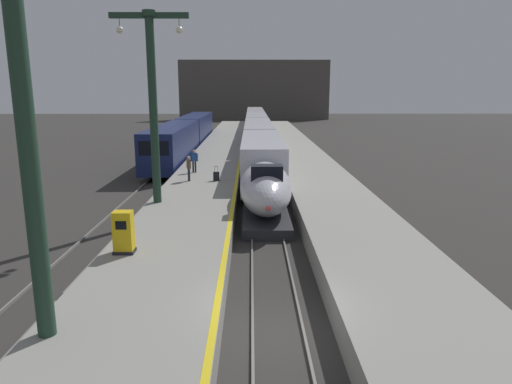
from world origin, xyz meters
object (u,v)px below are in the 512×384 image
(passenger_mid_platform, at_px, (194,159))
(rolling_suitcase, at_px, (216,176))
(regional_train_adjacent, at_px, (187,134))
(ticket_machine_yellow, at_px, (124,234))
(passenger_near_edge, at_px, (189,166))
(station_column_mid, at_px, (152,92))
(station_column_near, at_px, (21,80))
(highspeed_train_main, at_px, (257,132))

(passenger_mid_platform, distance_m, rolling_suitcase, 3.82)
(regional_train_adjacent, distance_m, ticket_machine_yellow, 36.41)
(passenger_near_edge, bearing_deg, ticket_machine_yellow, -92.38)
(station_column_mid, height_order, passenger_near_edge, station_column_mid)
(station_column_mid, distance_m, passenger_near_edge, 7.84)
(passenger_near_edge, bearing_deg, rolling_suitcase, 1.26)
(passenger_mid_platform, bearing_deg, station_column_mid, -95.51)
(regional_train_adjacent, xyz_separation_m, station_column_near, (2.20, -42.29, 5.12))
(rolling_suitcase, relative_size, ticket_machine_yellow, 0.61)
(regional_train_adjacent, bearing_deg, station_column_mid, -85.54)
(station_column_near, height_order, passenger_near_edge, station_column_near)
(station_column_mid, bearing_deg, passenger_near_edge, 81.18)
(regional_train_adjacent, bearing_deg, passenger_mid_platform, -80.68)
(station_column_mid, xyz_separation_m, rolling_suitcase, (2.77, 6.07, -5.59))
(passenger_mid_platform, relative_size, rolling_suitcase, 1.72)
(passenger_near_edge, distance_m, rolling_suitcase, 1.96)
(passenger_mid_platform, bearing_deg, regional_train_adjacent, 99.32)
(passenger_near_edge, relative_size, passenger_mid_platform, 1.00)
(station_column_mid, bearing_deg, rolling_suitcase, 65.50)
(passenger_near_edge, distance_m, ticket_machine_yellow, 14.13)
(station_column_mid, distance_m, rolling_suitcase, 8.71)
(passenger_near_edge, xyz_separation_m, rolling_suitcase, (1.83, 0.04, -0.69))
(passenger_near_edge, height_order, rolling_suitcase, passenger_near_edge)
(passenger_mid_platform, distance_m, ticket_machine_yellow, 17.43)
(station_column_near, relative_size, rolling_suitcase, 10.65)
(passenger_mid_platform, bearing_deg, passenger_near_edge, -89.39)
(regional_train_adjacent, bearing_deg, ticket_machine_yellow, -85.98)
(passenger_near_edge, relative_size, ticket_machine_yellow, 1.06)
(highspeed_train_main, xyz_separation_m, ticket_machine_yellow, (-5.55, -41.52, -0.18))
(highspeed_train_main, bearing_deg, station_column_mid, -100.01)
(regional_train_adjacent, relative_size, passenger_near_edge, 21.66)
(station_column_near, height_order, ticket_machine_yellow, station_column_near)
(station_column_mid, relative_size, rolling_suitcase, 10.07)
(station_column_near, bearing_deg, passenger_mid_platform, 87.79)
(passenger_mid_platform, bearing_deg, highspeed_train_main, 78.28)
(highspeed_train_main, height_order, passenger_mid_platform, highspeed_train_main)
(regional_train_adjacent, height_order, ticket_machine_yellow, regional_train_adjacent)
(passenger_near_edge, bearing_deg, station_column_mid, -98.82)
(rolling_suitcase, bearing_deg, highspeed_train_main, 83.47)
(regional_train_adjacent, xyz_separation_m, passenger_near_edge, (3.14, -22.20, -0.09))
(station_column_near, relative_size, ticket_machine_yellow, 6.54)
(highspeed_train_main, height_order, station_column_near, station_column_near)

